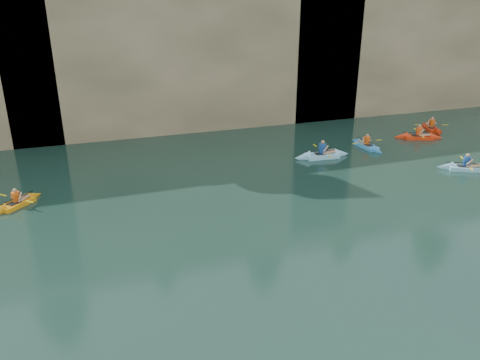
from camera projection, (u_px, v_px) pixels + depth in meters
name	position (u px, v px, depth m)	size (l,w,h in m)	color
ground	(332.00, 339.00, 12.89)	(160.00, 160.00, 0.00)	black
cliff	(149.00, 33.00, 37.03)	(70.00, 16.00, 12.00)	tan
cliff_slab_center	(196.00, 45.00, 31.25)	(24.00, 2.40, 11.40)	tan
cliff_slab_east	(438.00, 47.00, 37.59)	(26.00, 2.40, 9.84)	tan
sea_cave_center	(111.00, 114.00, 30.37)	(3.50, 1.00, 3.20)	black
sea_cave_east	(306.00, 91.00, 34.37)	(5.00, 1.00, 4.50)	black
kayaker_orange	(17.00, 203.00, 20.98)	(2.39, 2.41, 1.04)	orange
kayaker_ltblue_near	(466.00, 168.00, 25.24)	(2.95, 2.08, 1.17)	#81C1D8
kayaker_red_far	(431.00, 128.00, 32.66)	(2.24, 3.27, 1.18)	red
kayaker_ltblue_mid	(322.00, 155.00, 27.17)	(3.46, 2.55, 1.30)	#98DCFF
kayaker_blue_east	(366.00, 145.00, 28.98)	(2.17, 3.11, 1.09)	#44A0E7
kayaker_extra_east	(418.00, 137.00, 30.72)	(3.17, 2.20, 1.20)	red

